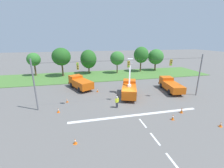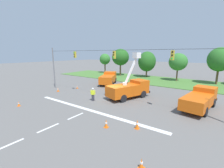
{
  "view_description": "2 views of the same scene",
  "coord_description": "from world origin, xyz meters",
  "views": [
    {
      "loc": [
        -7.04,
        -20.97,
        9.68
      ],
      "look_at": [
        -1.33,
        4.3,
        1.76
      ],
      "focal_mm": 24.0,
      "sensor_mm": 36.0,
      "label": 1
    },
    {
      "loc": [
        11.18,
        -15.86,
        6.2
      ],
      "look_at": [
        -2.01,
        2.65,
        1.55
      ],
      "focal_mm": 24.0,
      "sensor_mm": 36.0,
      "label": 2
    }
  ],
  "objects": [
    {
      "name": "utility_truck_bucket_lift",
      "position": [
        1.26,
        2.23,
        1.41
      ],
      "size": [
        4.33,
        6.8,
        6.34
      ],
      "color": "#D6560F",
      "rests_on": "ground"
    },
    {
      "name": "signal_gantry",
      "position": [
        0.04,
        -0.0,
        4.43
      ],
      "size": [
        26.2,
        0.33,
        7.2
      ],
      "color": "slate",
      "rests_on": "ground"
    },
    {
      "name": "lane_markings",
      "position": [
        0.0,
        -5.96,
        0.0
      ],
      "size": [
        17.6,
        15.25,
        0.01
      ],
      "color": "silver",
      "rests_on": "ground"
    },
    {
      "name": "tree_centre",
      "position": [
        -4.2,
        21.39,
        4.12
      ],
      "size": [
        4.45,
        4.84,
        6.7
      ],
      "color": "brown",
      "rests_on": "ground"
    },
    {
      "name": "traffic_cone_mid_right",
      "position": [
        -7.82,
        -8.45,
        0.29
      ],
      "size": [
        0.36,
        0.36,
        0.61
      ],
      "color": "orange",
      "rests_on": "ground"
    },
    {
      "name": "traffic_cone_foreground_left",
      "position": [
        -10.12,
        -1.43,
        0.33
      ],
      "size": [
        0.36,
        0.36,
        0.68
      ],
      "color": "orange",
      "rests_on": "ground"
    },
    {
      "name": "tree_west",
      "position": [
        -11.18,
        19.54,
        5.17
      ],
      "size": [
        4.71,
        4.6,
        7.43
      ],
      "color": "brown",
      "rests_on": "ground"
    },
    {
      "name": "tree_far_east",
      "position": [
        11.13,
        20.52,
        5.02
      ],
      "size": [
        4.31,
        4.19,
        7.39
      ],
      "color": "brown",
      "rests_on": "ground"
    },
    {
      "name": "traffic_cone_near_bucket",
      "position": [
        8.35,
        -9.13,
        0.3
      ],
      "size": [
        0.36,
        0.36,
        0.63
      ],
      "color": "orange",
      "rests_on": "ground"
    },
    {
      "name": "traffic_cone_mid_left",
      "position": [
        -3.86,
        5.59,
        0.31
      ],
      "size": [
        0.36,
        0.36,
        0.65
      ],
      "color": "orange",
      "rests_on": "ground"
    },
    {
      "name": "utility_truck_support_far",
      "position": [
        9.88,
        3.15,
        1.17
      ],
      "size": [
        3.27,
        6.96,
        2.24
      ],
      "color": "#D6560F",
      "rests_on": "ground"
    },
    {
      "name": "traffic_cone_lane_edge_b",
      "position": [
        -9.15,
        1.85,
        0.27
      ],
      "size": [
        0.36,
        0.36,
        0.58
      ],
      "color": "orange",
      "rests_on": "ground"
    },
    {
      "name": "tree_east",
      "position": [
        3.7,
        19.88,
        4.34
      ],
      "size": [
        3.98,
        3.46,
        6.27
      ],
      "color": "brown",
      "rests_on": "ground"
    },
    {
      "name": "utility_truck_support_near",
      "position": [
        -6.94,
        8.31,
        1.23
      ],
      "size": [
        5.0,
        6.85,
        2.32
      ],
      "color": "#D6560F",
      "rests_on": "ground"
    },
    {
      "name": "ground_plane",
      "position": [
        0.0,
        0.0,
        0.0
      ],
      "size": [
        200.0,
        200.0,
        0.0
      ],
      "primitive_type": "plane",
      "color": "#605E5B"
    },
    {
      "name": "tree_east_end",
      "position": [
        16.3,
        21.2,
        4.26
      ],
      "size": [
        4.71,
        4.42,
        6.58
      ],
      "color": "brown",
      "rests_on": "ground"
    },
    {
      "name": "grass_verge",
      "position": [
        0.0,
        18.0,
        0.05
      ],
      "size": [
        56.0,
        12.0,
        0.1
      ],
      "primitive_type": "cube",
      "color": "#477533",
      "rests_on": "ground"
    },
    {
      "name": "tree_far_west",
      "position": [
        -18.35,
        21.75,
        4.39
      ],
      "size": [
        3.43,
        3.21,
        6.12
      ],
      "color": "brown",
      "rests_on": "ground"
    },
    {
      "name": "traffic_cone_foreground_right",
      "position": [
        6.18,
        -5.23,
        0.41
      ],
      "size": [
        0.36,
        0.36,
        0.82
      ],
      "color": "orange",
      "rests_on": "ground"
    },
    {
      "name": "traffic_cone_lane_edge_a",
      "position": [
        3.94,
        -6.56,
        0.36
      ],
      "size": [
        0.36,
        0.36,
        0.73
      ],
      "color": "orange",
      "rests_on": "ground"
    },
    {
      "name": "road_worker",
      "position": [
        -1.96,
        -1.77,
        1.0
      ],
      "size": [
        0.6,
        0.39,
        1.77
      ],
      "color": "#383842",
      "rests_on": "ground"
    }
  ]
}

